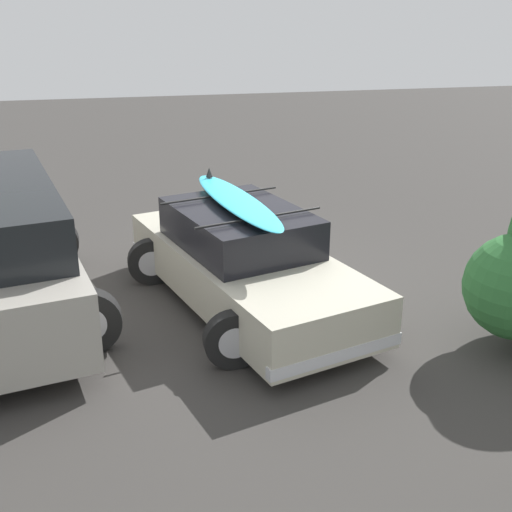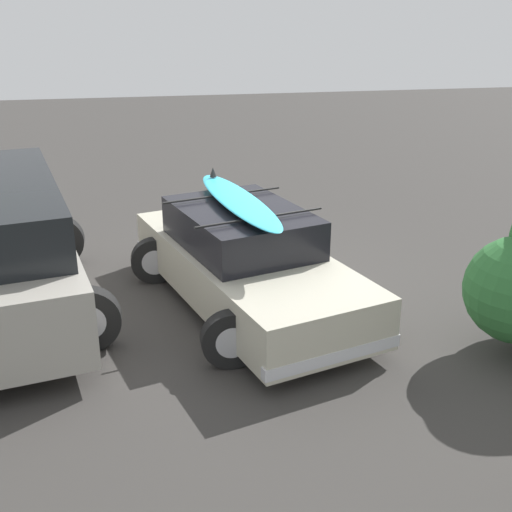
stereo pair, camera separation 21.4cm
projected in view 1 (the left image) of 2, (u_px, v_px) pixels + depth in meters
The scene contains 2 objects.
ground_plane at pixel (249, 295), 9.07m from camera, with size 44.00×44.00×0.02m, color #383533.
sedan_car at pixel (244, 261), 8.53m from camera, with size 3.02×4.62×1.61m.
Camera 1 is at (1.81, 8.05, 3.79)m, focal length 45.00 mm.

